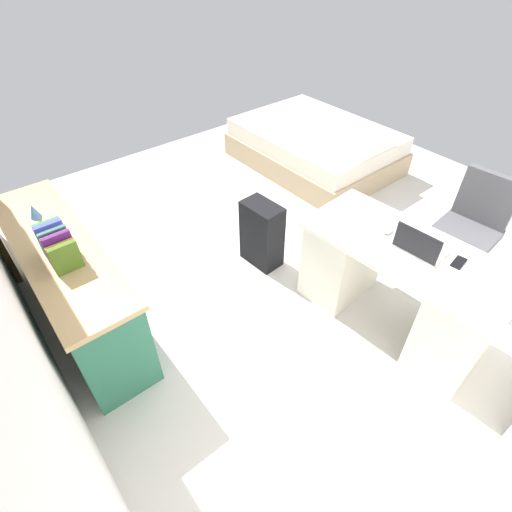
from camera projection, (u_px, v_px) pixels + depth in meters
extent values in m
plane|color=beige|center=(297.00, 248.00, 3.85)|extent=(5.60, 5.60, 0.00)
cube|color=silver|center=(408.00, 250.00, 2.71)|extent=(1.49, 0.77, 0.04)
cube|color=beige|center=(459.00, 326.00, 2.69)|extent=(0.44, 0.62, 0.71)
cube|color=beige|center=(343.00, 256.00, 3.22)|extent=(0.44, 0.62, 0.71)
cylinder|color=black|center=(448.00, 273.00, 3.57)|extent=(0.52, 0.52, 0.04)
cylinder|color=black|center=(455.00, 257.00, 3.44)|extent=(0.06, 0.06, 0.42)
cube|color=#4C4C51|center=(465.00, 234.00, 3.28)|extent=(0.50, 0.50, 0.08)
cube|color=#4C4C51|center=(487.00, 198.00, 3.21)|extent=(0.44, 0.10, 0.44)
cube|color=#28664C|center=(73.00, 286.00, 2.96)|extent=(1.76, 0.44, 0.73)
cube|color=tan|center=(55.00, 246.00, 2.70)|extent=(1.80, 0.48, 0.04)
cube|color=#225641|center=(129.00, 318.00, 2.94)|extent=(0.67, 0.01, 0.26)
cube|color=#225641|center=(88.00, 262.00, 3.40)|extent=(0.67, 0.01, 0.26)
cube|color=tan|center=(314.00, 154.00, 5.02)|extent=(1.92, 1.43, 0.28)
cube|color=silver|center=(316.00, 136.00, 4.86)|extent=(1.86, 1.36, 0.20)
cube|color=white|center=(361.00, 143.00, 4.38)|extent=(0.49, 0.69, 0.10)
cube|color=black|center=(262.00, 234.00, 3.52)|extent=(0.38, 0.25, 0.62)
cube|color=#B7B7BC|center=(421.00, 248.00, 2.68)|extent=(0.33, 0.24, 0.02)
cube|color=black|center=(417.00, 243.00, 2.55)|extent=(0.31, 0.04, 0.19)
ellipsoid|color=white|center=(388.00, 230.00, 2.81)|extent=(0.07, 0.10, 0.03)
cube|color=black|center=(459.00, 262.00, 2.58)|extent=(0.09, 0.14, 0.01)
cube|color=#44651D|center=(66.00, 258.00, 2.43)|extent=(0.03, 0.17, 0.20)
cube|color=#A7982F|center=(64.00, 256.00, 2.46)|extent=(0.03, 0.17, 0.19)
cube|color=#531A6B|center=(61.00, 250.00, 2.46)|extent=(0.03, 0.17, 0.23)
cube|color=#9F5542|center=(60.00, 248.00, 2.50)|extent=(0.03, 0.17, 0.21)
cube|color=#376063|center=(57.00, 244.00, 2.51)|extent=(0.03, 0.17, 0.22)
cube|color=#48884D|center=(56.00, 243.00, 2.55)|extent=(0.03, 0.17, 0.19)
cube|color=#4048B6|center=(53.00, 238.00, 2.56)|extent=(0.04, 0.17, 0.23)
cube|color=#2A7B3A|center=(51.00, 235.00, 2.59)|extent=(0.03, 0.17, 0.22)
cone|color=#4C7FBF|center=(34.00, 211.00, 2.88)|extent=(0.08, 0.08, 0.11)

